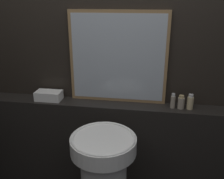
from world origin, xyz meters
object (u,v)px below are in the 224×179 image
(towel_stack, at_px, (49,96))
(shampoo_bottle, at_px, (173,101))
(mirror, at_px, (118,58))
(lotion_bottle, at_px, (190,102))
(conditioner_bottle, at_px, (181,102))

(towel_stack, bearing_deg, shampoo_bottle, 0.00)
(mirror, bearing_deg, towel_stack, -172.46)
(mirror, distance_m, lotion_bottle, 0.69)
(towel_stack, relative_size, shampoo_bottle, 1.81)
(mirror, height_order, lotion_bottle, mirror)
(shampoo_bottle, relative_size, lotion_bottle, 0.99)
(shampoo_bottle, height_order, lotion_bottle, lotion_bottle)
(lotion_bottle, bearing_deg, shampoo_bottle, 180.00)
(towel_stack, xyz_separation_m, shampoo_bottle, (1.06, 0.00, 0.02))
(mirror, bearing_deg, lotion_bottle, -7.49)
(towel_stack, height_order, shampoo_bottle, shampoo_bottle)
(mirror, distance_m, conditioner_bottle, 0.63)
(towel_stack, height_order, lotion_bottle, lotion_bottle)
(mirror, bearing_deg, conditioner_bottle, -8.49)
(mirror, xyz_separation_m, shampoo_bottle, (0.46, -0.08, -0.32))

